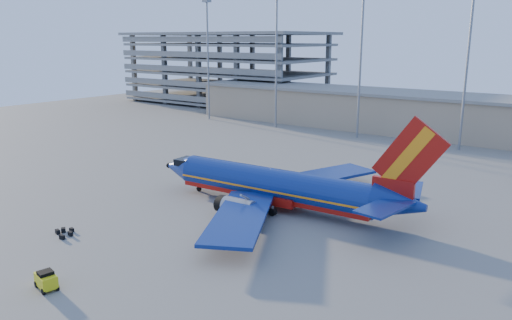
# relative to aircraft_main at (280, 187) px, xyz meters

# --- Properties ---
(ground) EXTENTS (220.00, 220.00, 0.00)m
(ground) POSITION_rel_aircraft_main_xyz_m (-6.38, -0.29, -2.63)
(ground) COLOR slate
(ground) RESTS_ON ground
(terminal_building) EXTENTS (122.00, 16.00, 8.50)m
(terminal_building) POSITION_rel_aircraft_main_xyz_m (3.62, 57.71, 1.68)
(terminal_building) COLOR gray
(terminal_building) RESTS_ON ground
(parking_garage) EXTENTS (62.00, 32.00, 21.40)m
(parking_garage) POSITION_rel_aircraft_main_xyz_m (-68.38, 73.76, 9.09)
(parking_garage) COLOR slate
(parking_garage) RESTS_ON ground
(light_mast_row) EXTENTS (101.60, 1.60, 28.65)m
(light_mast_row) POSITION_rel_aircraft_main_xyz_m (-1.38, 45.71, 14.92)
(light_mast_row) COLOR gray
(light_mast_row) RESTS_ON ground
(aircraft_main) EXTENTS (36.45, 35.01, 12.34)m
(aircraft_main) POSITION_rel_aircraft_main_xyz_m (0.00, 0.00, 0.00)
(aircraft_main) COLOR navy
(aircraft_main) RESTS_ON ground
(baggage_tug) EXTENTS (2.35, 1.70, 1.53)m
(baggage_tug) POSITION_rel_aircraft_main_xyz_m (-4.24, -27.50, -1.84)
(baggage_tug) COLOR yellow
(baggage_tug) RESTS_ON ground
(luggage_pile) EXTENTS (2.30, 2.17, 0.48)m
(luggage_pile) POSITION_rel_aircraft_main_xyz_m (-13.29, -19.94, -2.41)
(luggage_pile) COLOR black
(luggage_pile) RESTS_ON ground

